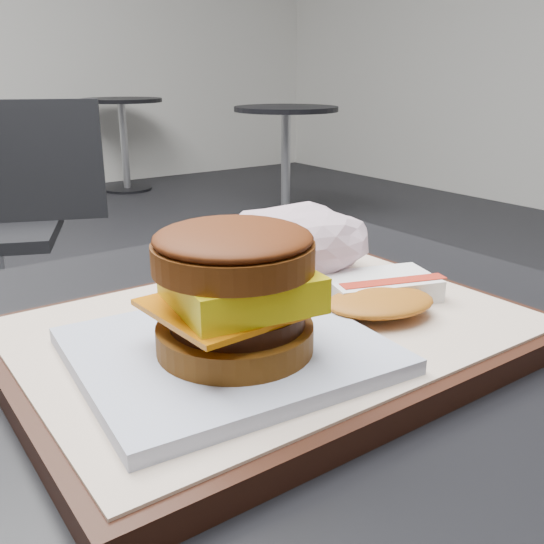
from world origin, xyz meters
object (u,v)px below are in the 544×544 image
(crumpled_wrapper, at_px, (295,243))
(neighbor_chair, at_px, (10,216))
(serving_tray, at_px, (273,334))
(hash_brown, at_px, (380,293))
(breakfast_sandwich, at_px, (233,305))

(crumpled_wrapper, xyz_separation_m, neighbor_chair, (0.12, 1.69, -0.31))
(serving_tray, relative_size, hash_brown, 2.90)
(breakfast_sandwich, bearing_deg, serving_tray, 32.44)
(hash_brown, xyz_separation_m, crumpled_wrapper, (-0.01, 0.09, 0.02))
(breakfast_sandwich, bearing_deg, neighbor_chair, 82.06)
(breakfast_sandwich, distance_m, hash_brown, 0.15)
(breakfast_sandwich, distance_m, neighbor_chair, 1.84)
(serving_tray, xyz_separation_m, hash_brown, (0.09, -0.02, 0.02))
(breakfast_sandwich, relative_size, neighbor_chair, 0.23)
(hash_brown, bearing_deg, neighbor_chair, 86.68)
(breakfast_sandwich, height_order, neighbor_chair, breakfast_sandwich)
(breakfast_sandwich, relative_size, hash_brown, 1.55)
(serving_tray, distance_m, neighbor_chair, 1.79)
(serving_tray, height_order, crumpled_wrapper, crumpled_wrapper)
(serving_tray, height_order, hash_brown, hash_brown)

